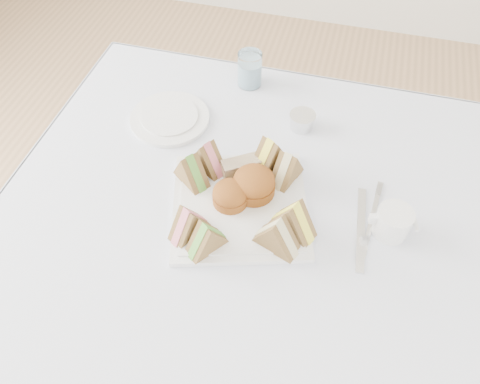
% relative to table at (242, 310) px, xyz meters
% --- Properties ---
extents(floor, '(4.00, 4.00, 0.00)m').
position_rel_table_xyz_m(floor, '(0.00, 0.00, -0.37)').
color(floor, '#9E7751').
rests_on(floor, ground).
extents(table, '(0.90, 0.90, 0.74)m').
position_rel_table_xyz_m(table, '(0.00, 0.00, 0.00)').
color(table, brown).
rests_on(table, floor).
extents(tablecloth, '(1.02, 1.02, 0.01)m').
position_rel_table_xyz_m(tablecloth, '(0.00, 0.00, 0.37)').
color(tablecloth, white).
rests_on(tablecloth, table).
extents(serving_plate, '(0.33, 0.33, 0.01)m').
position_rel_table_xyz_m(serving_plate, '(-0.02, 0.05, 0.38)').
color(serving_plate, white).
rests_on(serving_plate, tablecloth).
extents(sandwich_fl_a, '(0.07, 0.09, 0.07)m').
position_rel_table_xyz_m(sandwich_fl_a, '(-0.09, -0.04, 0.42)').
color(sandwich_fl_a, olive).
rests_on(sandwich_fl_a, serving_plate).
extents(sandwich_fl_b, '(0.08, 0.09, 0.07)m').
position_rel_table_xyz_m(sandwich_fl_b, '(-0.05, -0.06, 0.42)').
color(sandwich_fl_b, olive).
rests_on(sandwich_fl_b, serving_plate).
extents(sandwich_fr_a, '(0.10, 0.08, 0.08)m').
position_rel_table_xyz_m(sandwich_fr_a, '(0.10, 0.02, 0.43)').
color(sandwich_fr_a, olive).
rests_on(sandwich_fr_a, serving_plate).
extents(sandwich_fr_b, '(0.10, 0.07, 0.08)m').
position_rel_table_xyz_m(sandwich_fr_b, '(0.07, -0.03, 0.43)').
color(sandwich_fr_b, olive).
rests_on(sandwich_fr_b, serving_plate).
extents(sandwich_bl_a, '(0.09, 0.08, 0.08)m').
position_rel_table_xyz_m(sandwich_bl_a, '(-0.13, 0.08, 0.43)').
color(sandwich_bl_a, olive).
rests_on(sandwich_bl_a, serving_plate).
extents(sandwich_bl_b, '(0.09, 0.08, 0.08)m').
position_rel_table_xyz_m(sandwich_bl_b, '(-0.11, 0.12, 0.43)').
color(sandwich_bl_b, olive).
rests_on(sandwich_bl_b, serving_plate).
extents(sandwich_br_a, '(0.07, 0.09, 0.08)m').
position_rel_table_xyz_m(sandwich_br_a, '(0.06, 0.14, 0.43)').
color(sandwich_br_a, olive).
rests_on(sandwich_br_a, serving_plate).
extents(sandwich_br_b, '(0.08, 0.10, 0.08)m').
position_rel_table_xyz_m(sandwich_br_b, '(0.02, 0.16, 0.43)').
color(sandwich_br_b, olive).
rests_on(sandwich_br_b, serving_plate).
extents(scone_left, '(0.09, 0.09, 0.05)m').
position_rel_table_xyz_m(scone_left, '(-0.04, 0.05, 0.41)').
color(scone_left, '#954B12').
rests_on(scone_left, serving_plate).
extents(scone_right, '(0.12, 0.12, 0.06)m').
position_rel_table_xyz_m(scone_right, '(0.00, 0.08, 0.42)').
color(scone_right, '#954B12').
rests_on(scone_right, serving_plate).
extents(pastry_slice, '(0.08, 0.07, 0.04)m').
position_rel_table_xyz_m(pastry_slice, '(-0.04, 0.13, 0.41)').
color(pastry_slice, tan).
rests_on(pastry_slice, serving_plate).
extents(side_plate, '(0.19, 0.19, 0.01)m').
position_rel_table_xyz_m(side_plate, '(-0.24, 0.26, 0.38)').
color(side_plate, white).
rests_on(side_plate, tablecloth).
extents(water_glass, '(0.08, 0.08, 0.09)m').
position_rel_table_xyz_m(water_glass, '(-0.10, 0.43, 0.42)').
color(water_glass, white).
rests_on(water_glass, tablecloth).
extents(tea_strainer, '(0.08, 0.08, 0.03)m').
position_rel_table_xyz_m(tea_strainer, '(0.06, 0.31, 0.39)').
color(tea_strainer, silver).
rests_on(tea_strainer, tablecloth).
extents(knife, '(0.03, 0.20, 0.00)m').
position_rel_table_xyz_m(knife, '(0.22, 0.06, 0.38)').
color(knife, silver).
rests_on(knife, tablecloth).
extents(fork, '(0.03, 0.17, 0.00)m').
position_rel_table_xyz_m(fork, '(0.24, 0.07, 0.38)').
color(fork, silver).
rests_on(fork, tablecloth).
extents(creamer_jug, '(0.08, 0.08, 0.06)m').
position_rel_table_xyz_m(creamer_jug, '(0.28, 0.07, 0.41)').
color(creamer_jug, white).
rests_on(creamer_jug, tablecloth).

